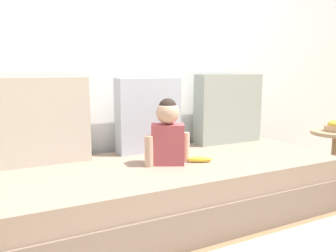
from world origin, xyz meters
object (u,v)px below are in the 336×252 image
at_px(fruit_bowl, 336,127).
at_px(throw_pillow_center, 148,115).
at_px(banana, 200,159).
at_px(couch, 170,190).
at_px(throw_pillow_left, 44,121).
at_px(side_table, 335,143).
at_px(throw_pillow_right, 228,109).
at_px(toddler, 168,132).

bearing_deg(fruit_bowl, throw_pillow_center, 166.83).
bearing_deg(throw_pillow_center, banana, -67.33).
xyz_separation_m(couch, throw_pillow_center, (0.00, 0.37, 0.47)).
relative_size(throw_pillow_left, throw_pillow_center, 1.03).
height_order(throw_pillow_left, side_table, throw_pillow_left).
relative_size(banana, side_table, 0.37).
relative_size(throw_pillow_right, toddler, 1.37).
bearing_deg(fruit_bowl, side_table, 180.00).
bearing_deg(side_table, throw_pillow_right, 156.74).
distance_m(throw_pillow_center, toddler, 0.39).
height_order(throw_pillow_left, throw_pillow_center, throw_pillow_left).
bearing_deg(throw_pillow_right, fruit_bowl, -23.26).
height_order(throw_pillow_left, banana, throw_pillow_left).
distance_m(throw_pillow_right, banana, 0.76).
bearing_deg(throw_pillow_left, banana, -25.73).
xyz_separation_m(couch, fruit_bowl, (1.63, -0.02, 0.32)).
bearing_deg(throw_pillow_right, banana, -141.10).
height_order(couch, toddler, toddler).
bearing_deg(toddler, throw_pillow_center, 86.46).
bearing_deg(banana, fruit_bowl, 2.64).
height_order(toddler, side_table, toddler).
xyz_separation_m(throw_pillow_left, throw_pillow_center, (0.74, 0.00, -0.01)).
height_order(toddler, fruit_bowl, toddler).
relative_size(toddler, banana, 2.56).
relative_size(throw_pillow_center, toddler, 1.28).
bearing_deg(banana, side_table, 2.64).
distance_m(toddler, fruit_bowl, 1.65).
relative_size(throw_pillow_left, throw_pillow_right, 0.97).
relative_size(toddler, side_table, 0.95).
bearing_deg(throw_pillow_right, couch, -153.77).
bearing_deg(couch, banana, -23.73).
bearing_deg(side_table, throw_pillow_center, 166.83).
height_order(throw_pillow_center, banana, throw_pillow_center).
bearing_deg(throw_pillow_right, throw_pillow_center, 180.00).
distance_m(side_table, fruit_bowl, 0.15).
distance_m(throw_pillow_left, toddler, 0.82).
bearing_deg(throw_pillow_right, throw_pillow_left, 180.00).
xyz_separation_m(throw_pillow_center, toddler, (-0.02, -0.38, -0.07)).
bearing_deg(fruit_bowl, toddler, -179.87).
xyz_separation_m(toddler, side_table, (1.65, 0.00, -0.23)).
relative_size(throw_pillow_center, fruit_bowl, 2.90).
distance_m(couch, throw_pillow_left, 0.95).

